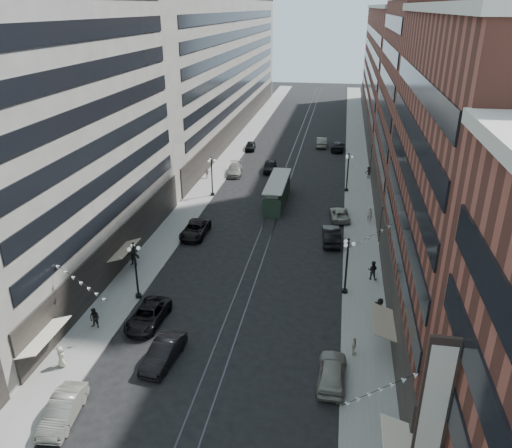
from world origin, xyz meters
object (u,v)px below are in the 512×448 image
Objects in this scene: car_1 at (63,410)px; pedestrian_2 at (95,318)px; pedestrian_4 at (354,346)px; car_11 at (340,214)px; car_2 at (148,315)px; car_14 at (322,142)px; pedestrian_6 at (207,173)px; car_13 at (270,166)px; car_7 at (195,230)px; car_12 at (338,146)px; pedestrian_extra_0 at (380,308)px; car_5 at (163,352)px; pedestrian_9 at (369,172)px; lamppost_sw_mid at (212,175)px; car_4 at (332,372)px; pedestrian_1 at (61,357)px; lamppost_se_far at (347,264)px; car_9 at (250,146)px; pedestrian_7 at (373,270)px; pedestrian_8 at (370,215)px; lamppost_sw_far at (136,269)px; pedestrian_5 at (133,256)px; car_8 at (235,170)px.

pedestrian_2 is at bearing 98.89° from car_1.
car_11 is (-1.54, 26.59, -0.24)m from pedestrian_4.
car_14 is at bearing 82.39° from car_2.
pedestrian_2 is at bearing 84.39° from pedestrian_6.
pedestrian_2 is 45.26m from car_13.
car_1 is 0.84× the size of car_7.
car_12 is 2.94× the size of pedestrian_extra_0.
car_5 reaches higher than car_1.
lamppost_sw_mid is at bearing -127.51° from pedestrian_9.
pedestrian_1 is at bearing 6.42° from car_4.
car_4 is at bearing -93.81° from lamppost_se_far.
car_9 is at bearing 95.57° from pedestrian_2.
car_9 is 2.26× the size of pedestrian_7.
pedestrian_9 reaches higher than car_13.
lamppost_sw_far is at bearing 44.59° from pedestrian_8.
pedestrian_2 reaches higher than pedestrian_6.
car_12 is (-2.45, 59.19, -0.13)m from pedestrian_4.
pedestrian_1 is at bearing -145.63° from lamppost_se_far.
lamppost_sw_far reaches higher than pedestrian_2.
pedestrian_9 reaches higher than car_12.
car_9 is at bearing 12.25° from car_12.
car_7 is 2.88× the size of pedestrian_5.
pedestrian_5 is at bearing 44.24° from pedestrian_extra_0.
car_4 is 0.91× the size of car_8.
pedestrian_8 is (23.11, 31.04, 0.11)m from pedestrian_1.
lamppost_se_far reaches higher than car_7.
lamppost_sw_mid is 37.00m from pedestrian_1.
car_2 reaches higher than car_9.
pedestrian_6 is at bearing 100.53° from car_2.
car_5 is 63.29m from car_12.
pedestrian_8 is at bearing 144.23° from pedestrian_6.
pedestrian_8 is at bearing -56.06° from car_13.
pedestrian_7 reaches higher than pedestrian_9.
lamppost_sw_far is 3.00× the size of pedestrian_9.
car_8 is at bearing 83.97° from car_1.
pedestrian_7 is at bearing -66.50° from pedestrian_9.
lamppost_sw_far is 4.76m from car_2.
pedestrian_9 is at bearing 60.51° from lamppost_sw_far.
pedestrian_5 is at bearing -97.63° from lamppost_sw_mid.
lamppost_sw_far is 19.47m from car_4.
lamppost_se_far reaches higher than pedestrian_extra_0.
pedestrian_8 is at bearing -66.81° from pedestrian_9.
pedestrian_extra_0 is at bearing 1.14° from lamppost_sw_far.
car_5 is 2.66× the size of pedestrian_8.
pedestrian_5 is (-1.16, 10.81, 0.06)m from pedestrian_2.
car_7 is at bearing 93.98° from pedestrian_6.
car_8 is 1.03× the size of car_14.
car_5 is (2.95, -4.50, 0.07)m from car_2.
pedestrian_9 is (5.01, -15.89, 0.28)m from car_12.
car_5 is at bearing -15.10° from pedestrian_2.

